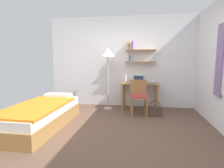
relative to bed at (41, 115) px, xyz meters
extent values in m
plane|color=brown|center=(1.50, -0.03, -0.24)|extent=(5.28, 5.28, 0.00)
cube|color=white|center=(1.50, 2.00, 1.06)|extent=(4.40, 0.05, 2.60)
cube|color=#9E703D|center=(1.97, 1.86, 1.07)|extent=(0.85, 0.22, 0.02)
cube|color=silver|center=(1.62, 1.90, 1.18)|extent=(0.04, 0.12, 0.20)
cube|color=#3384C6|center=(1.67, 1.89, 1.17)|extent=(0.03, 0.15, 0.16)
cube|color=#9E703D|center=(1.97, 1.86, 1.40)|extent=(0.85, 0.22, 0.02)
cube|color=orange|center=(1.62, 1.88, 1.52)|extent=(0.04, 0.17, 0.23)
cube|color=#3384C6|center=(1.67, 1.89, 1.50)|extent=(0.04, 0.15, 0.18)
cube|color=silver|center=(1.71, 1.88, 1.52)|extent=(0.02, 0.17, 0.23)
cube|color=purple|center=(1.75, 1.88, 1.53)|extent=(0.03, 0.16, 0.24)
cube|color=gray|center=(3.46, 0.42, 1.11)|extent=(0.03, 0.28, 1.36)
cube|color=#9E703D|center=(0.00, -0.01, -0.10)|extent=(0.89, 2.05, 0.28)
cube|color=silver|center=(0.00, -0.01, 0.12)|extent=(0.86, 1.99, 0.16)
cube|color=orange|center=(0.00, -0.13, 0.22)|extent=(0.91, 1.68, 0.04)
cube|color=white|center=(0.00, 0.79, 0.25)|extent=(0.62, 0.28, 0.10)
cube|color=#9E703D|center=(1.97, 1.67, 0.49)|extent=(1.01, 0.53, 0.03)
cylinder|color=#9E703D|center=(1.52, 1.46, 0.12)|extent=(0.06, 0.06, 0.71)
cylinder|color=#9E703D|center=(2.43, 1.46, 0.12)|extent=(0.06, 0.06, 0.71)
cylinder|color=#9E703D|center=(1.52, 1.89, 0.12)|extent=(0.06, 0.06, 0.71)
cylinder|color=#9E703D|center=(2.43, 1.89, 0.12)|extent=(0.06, 0.06, 0.71)
cube|color=#9E703D|center=(1.96, 1.13, 0.21)|extent=(0.47, 0.46, 0.03)
cube|color=#B23838|center=(1.96, 1.13, 0.24)|extent=(0.43, 0.42, 0.04)
cube|color=#9E703D|center=(1.94, 1.31, 0.44)|extent=(0.40, 0.09, 0.37)
cylinder|color=#9E703D|center=(1.81, 0.94, -0.02)|extent=(0.04, 0.04, 0.43)
cylinder|color=#9E703D|center=(2.16, 0.99, -0.02)|extent=(0.04, 0.04, 0.43)
cylinder|color=#9E703D|center=(1.76, 1.27, -0.02)|extent=(0.04, 0.04, 0.43)
cylinder|color=#9E703D|center=(2.11, 1.32, -0.02)|extent=(0.04, 0.04, 0.43)
cylinder|color=#B2A893|center=(1.10, 1.56, -0.23)|extent=(0.24, 0.24, 0.02)
cylinder|color=#B2A893|center=(1.10, 1.56, 0.50)|extent=(0.03, 0.03, 1.43)
cone|color=silver|center=(1.10, 1.56, 1.32)|extent=(0.40, 0.40, 0.22)
cube|color=#B7BABF|center=(1.93, 1.65, 0.51)|extent=(0.31, 0.22, 0.01)
cube|color=#B7BABF|center=(1.93, 1.71, 0.61)|extent=(0.30, 0.09, 0.19)
cube|color=black|center=(1.93, 1.71, 0.61)|extent=(0.27, 0.07, 0.16)
cylinder|color=silver|center=(1.58, 1.68, 0.61)|extent=(0.06, 0.06, 0.22)
cube|color=#3384C6|center=(2.30, 1.63, 0.52)|extent=(0.18, 0.22, 0.03)
cube|color=silver|center=(2.30, 1.63, 0.55)|extent=(0.18, 0.22, 0.03)
cube|color=#4C382D|center=(2.35, 1.07, -0.12)|extent=(0.32, 0.12, 0.24)
torus|color=#4C382D|center=(2.35, 1.07, 0.05)|extent=(0.22, 0.02, 0.22)
camera|label=1|loc=(2.00, -3.30, 1.12)|focal=28.94mm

